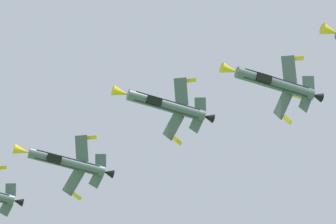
% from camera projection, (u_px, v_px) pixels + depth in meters
% --- Properties ---
extents(fighter_jet_left_wing, '(15.93, 7.08, 7.96)m').
position_uv_depth(fighter_jet_left_wing, '(65.00, 162.00, 124.42)').
color(fighter_jet_left_wing, '#4C5666').
extents(fighter_jet_right_wing, '(15.93, 6.88, 8.12)m').
position_uv_depth(fighter_jet_right_wing, '(165.00, 105.00, 119.10)').
color(fighter_jet_right_wing, '#4C5666').
extents(fighter_jet_left_outer, '(15.93, 6.45, 8.42)m').
position_uv_depth(fighter_jet_left_outer, '(273.00, 83.00, 115.30)').
color(fighter_jet_left_outer, '#4C5666').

